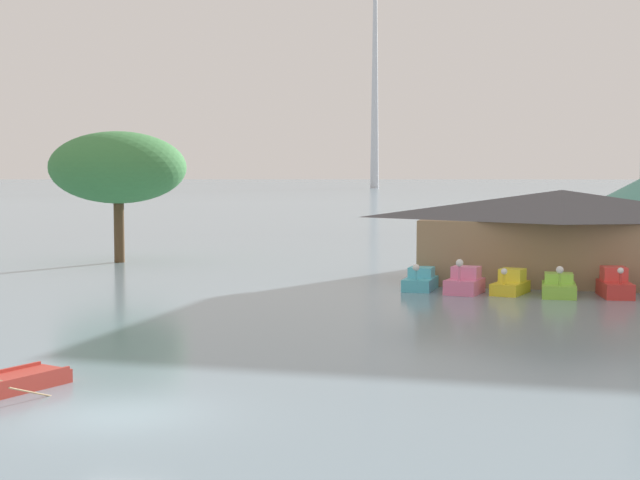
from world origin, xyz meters
The scene contains 10 objects.
ground_plane centered at (0.00, 0.00, 0.00)m, with size 2000.00×2000.00×0.00m, color gray.
rowboat_with_rower centered at (-4.45, 1.30, 0.23)m, with size 3.31×4.39×1.20m.
pedal_boat_cyan centered at (3.77, 28.04, 0.49)m, with size 1.64×2.99×1.53m.
pedal_boat_pink centered at (6.30, 27.03, 0.58)m, with size 2.06×2.63×1.92m.
pedal_boat_yellow centered at (8.67, 27.56, 0.51)m, with size 2.04×3.05×1.46m.
pedal_boat_lime centered at (11.13, 27.19, 0.48)m, with size 1.79×3.00×1.69m.
pedal_boat_red centered at (13.93, 27.70, 0.61)m, with size 1.84×3.10×1.65m.
boathouse centered at (11.21, 32.99, 2.84)m, with size 17.08×7.80×5.42m.
shoreline_tree_tall_left centered at (-19.45, 37.91, 6.77)m, with size 9.70×9.70×9.36m.
distant_broadcast_tower centered at (-67.51, 367.66, 78.28)m, with size 5.59×5.59×176.96m.
Camera 1 is at (11.21, -21.59, 6.36)m, focal length 51.37 mm.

